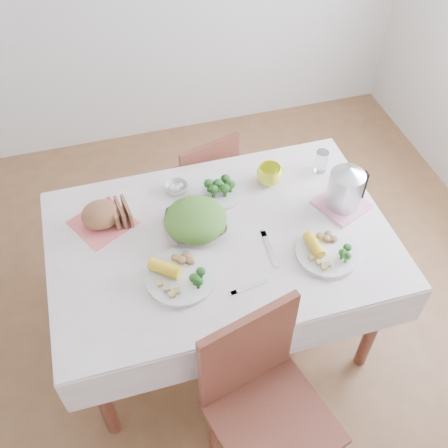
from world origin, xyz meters
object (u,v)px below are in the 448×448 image
object	(u,v)px
chair_far	(196,175)
dinner_plate_right	(327,253)
yellow_mug	(269,175)
dining_table	(221,288)
salad_bowl	(196,225)
electric_kettle	(346,187)
chair_near	(272,422)
dinner_plate_left	(181,278)

from	to	relation	value
chair_far	dinner_plate_right	bearing A→B (deg)	94.30
chair_far	yellow_mug	world-z (taller)	chair_far
dining_table	salad_bowl	bearing A→B (deg)	141.84
dining_table	electric_kettle	xyz separation A→B (m)	(0.59, 0.03, 0.51)
chair_near	dinner_plate_left	world-z (taller)	chair_near
yellow_mug	electric_kettle	size ratio (longest dim) A/B	0.54
dining_table	chair_near	size ratio (longest dim) A/B	1.46
dinner_plate_left	dinner_plate_right	xyz separation A→B (m)	(0.63, -0.05, 0.00)
dinner_plate_left	dinner_plate_right	distance (m)	0.63
dining_table	dinner_plate_left	xyz separation A→B (m)	(-0.22, -0.17, 0.40)
chair_far	dinner_plate_left	bearing A→B (deg)	57.26
electric_kettle	dinner_plate_right	bearing A→B (deg)	-109.60
salad_bowl	dinner_plate_left	xyz separation A→B (m)	(-0.13, -0.25, -0.02)
chair_near	dinner_plate_right	xyz separation A→B (m)	(0.40, 0.51, 0.31)
chair_near	yellow_mug	xyz separation A→B (m)	(0.32, 1.01, 0.34)
chair_far	electric_kettle	world-z (taller)	electric_kettle
dinner_plate_left	chair_far	bearing A→B (deg)	73.03
dinner_plate_left	electric_kettle	distance (m)	0.84
chair_near	chair_far	world-z (taller)	chair_near
dinner_plate_right	yellow_mug	bearing A→B (deg)	100.15
yellow_mug	dinner_plate_left	bearing A→B (deg)	-140.10
dinner_plate_right	salad_bowl	bearing A→B (deg)	149.58
chair_near	salad_bowl	xyz separation A→B (m)	(-0.10, 0.81, 0.33)
dining_table	chair_near	bearing A→B (deg)	-89.81
dining_table	dinner_plate_right	xyz separation A→B (m)	(0.41, -0.22, 0.40)
dinner_plate_left	electric_kettle	bearing A→B (deg)	14.26
dinner_plate_right	chair_far	bearing A→B (deg)	110.08
dining_table	salad_bowl	world-z (taller)	salad_bowl
dining_table	yellow_mug	size ratio (longest dim) A/B	11.70
dinner_plate_left	yellow_mug	size ratio (longest dim) A/B	2.45
electric_kettle	chair_far	bearing A→B (deg)	143.41
dinner_plate_right	electric_kettle	size ratio (longest dim) A/B	1.23
dining_table	salad_bowl	distance (m)	0.44
dinner_plate_right	yellow_mug	distance (m)	0.51
dining_table	chair_far	bearing A→B (deg)	85.50
dinner_plate_left	electric_kettle	xyz separation A→B (m)	(0.81, 0.21, 0.11)
yellow_mug	electric_kettle	xyz separation A→B (m)	(0.27, -0.24, 0.07)
chair_far	yellow_mug	xyz separation A→B (m)	(0.26, -0.46, 0.34)
chair_near	yellow_mug	size ratio (longest dim) A/B	8.04
chair_near	dining_table	bearing A→B (deg)	75.11
chair_near	salad_bowl	bearing A→B (deg)	81.70
salad_bowl	electric_kettle	bearing A→B (deg)	-3.53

